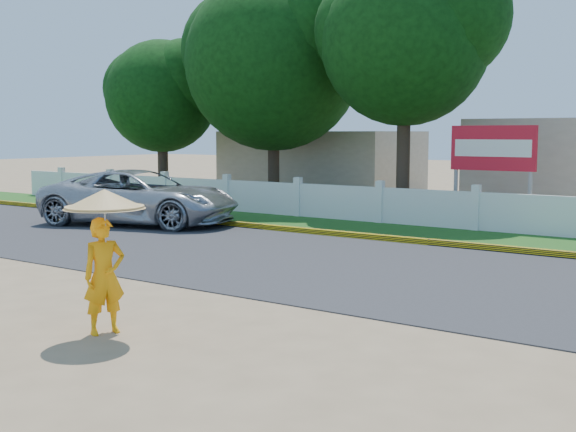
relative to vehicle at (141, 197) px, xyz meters
The scene contains 10 objects.
ground 11.17m from the vehicle, 38.12° to the right, with size 120.00×120.00×0.00m, color #9E8460.
road 9.12m from the vehicle, 15.17° to the right, with size 60.00×7.00×0.02m, color #38383A.
grass_verge 9.26m from the vehicle, 18.16° to the left, with size 60.00×3.50×0.03m, color #2D601E.
curb 8.87m from the vehicle, ahead, with size 40.00×0.18×0.16m, color yellow.
fence 9.78m from the vehicle, 26.26° to the left, with size 40.00×0.10×1.10m, color silver.
building_far 12.20m from the vehicle, 95.83° to the left, with size 8.00×5.00×2.80m, color #B7AD99.
vehicle is the anchor object (origin of this frame).
monk_with_parasol 11.98m from the vehicle, 45.95° to the right, with size 1.09×1.09×1.99m.
billboard 10.44m from the vehicle, 31.58° to the left, with size 2.50×0.13×2.95m.
tree_row 12.12m from the vehicle, 39.46° to the left, with size 35.75×7.05×8.79m.
Camera 1 is at (7.12, -8.24, 2.74)m, focal length 45.00 mm.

